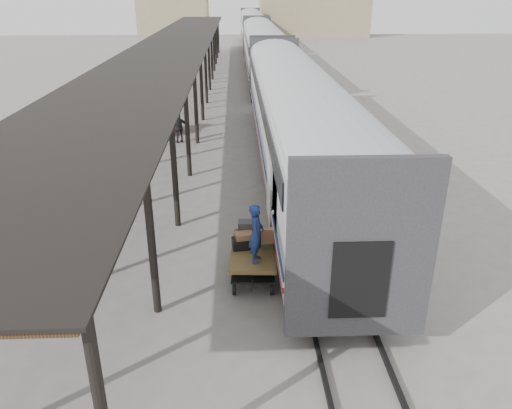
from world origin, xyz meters
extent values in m
plane|color=slate|center=(0.00, 0.00, 0.00)|extent=(160.00, 160.00, 0.00)
cube|color=silver|center=(3.20, 8.00, 2.60)|extent=(3.00, 24.00, 2.90)
cube|color=#28282B|center=(3.20, -3.90, 2.60)|extent=(3.04, 0.22, 3.50)
cube|color=black|center=(1.68, 8.00, 3.50)|extent=(0.04, 22.08, 0.65)
cube|color=black|center=(3.20, 8.00, 0.90)|extent=(2.55, 23.04, 0.50)
cube|color=silver|center=(3.20, 34.00, 2.60)|extent=(3.00, 24.00, 2.90)
cube|color=#28282B|center=(3.20, 22.10, 2.60)|extent=(3.04, 0.22, 3.50)
cube|color=black|center=(1.68, 34.00, 3.50)|extent=(0.04, 22.08, 0.65)
cube|color=black|center=(3.20, 34.00, 0.90)|extent=(2.55, 23.04, 0.50)
cube|color=silver|center=(3.20, 60.00, 2.60)|extent=(3.00, 24.00, 2.90)
cube|color=#28282B|center=(3.20, 48.10, 2.60)|extent=(3.04, 0.22, 3.50)
cube|color=black|center=(1.68, 60.00, 3.50)|extent=(0.04, 22.08, 0.65)
cube|color=black|center=(3.20, 60.00, 0.90)|extent=(2.55, 23.04, 0.50)
cube|color=black|center=(1.95, -0.50, 2.15)|extent=(0.50, 1.70, 2.00)
imported|color=white|center=(1.95, -0.50, 2.01)|extent=(0.72, 0.89, 1.72)
cube|color=#91613E|center=(1.55, -0.65, 1.40)|extent=(0.57, 0.25, 0.42)
cube|color=#422B19|center=(-3.40, 24.00, 4.00)|extent=(4.60, 64.00, 0.18)
cube|color=black|center=(-3.40, 24.00, 4.12)|extent=(4.90, 64.30, 0.06)
cylinder|color=black|center=(-5.45, 24.00, 2.00)|extent=(0.20, 0.20, 4.00)
cylinder|color=black|center=(-5.45, 55.00, 2.00)|extent=(0.20, 0.20, 4.00)
cylinder|color=black|center=(-1.35, -7.00, 2.00)|extent=(0.20, 0.20, 4.00)
cylinder|color=black|center=(-1.35, 24.00, 2.00)|extent=(0.20, 0.20, 4.00)
cylinder|color=black|center=(-1.35, 55.00, 2.00)|extent=(0.20, 0.20, 4.00)
cube|color=black|center=(2.48, 34.00, 0.06)|extent=(0.10, 150.00, 0.12)
cube|color=black|center=(3.92, 34.00, 0.06)|extent=(0.10, 150.00, 0.12)
cube|color=tan|center=(14.00, 78.00, 4.00)|extent=(18.00, 10.00, 8.00)
cube|color=tan|center=(-10.00, 82.00, 3.00)|extent=(12.00, 8.00, 6.00)
cube|color=brown|center=(1.15, -0.39, 0.80)|extent=(1.39, 2.47, 0.12)
cube|color=black|center=(1.15, -0.39, 0.45)|extent=(1.28, 2.36, 0.06)
cylinder|color=black|center=(0.60, -1.31, 0.20)|extent=(0.10, 0.40, 0.40)
cylinder|color=black|center=(1.60, -1.37, 0.20)|extent=(0.10, 0.40, 0.40)
cylinder|color=black|center=(0.71, 0.59, 0.20)|extent=(0.10, 0.40, 0.40)
cylinder|color=black|center=(1.71, 0.53, 0.20)|extent=(0.10, 0.40, 0.40)
cube|color=#373739|center=(0.98, 0.21, 0.98)|extent=(0.70, 0.50, 0.23)
cube|color=#91613E|center=(1.53, 0.26, 0.97)|extent=(0.68, 0.56, 0.21)
cube|color=black|center=(0.88, -0.29, 0.99)|extent=(0.69, 0.52, 0.26)
cube|color=#454C2D|center=(1.44, -0.28, 0.95)|extent=(0.50, 0.36, 0.18)
cube|color=#442B1B|center=(0.98, 0.13, 1.17)|extent=(0.55, 0.43, 0.18)
cube|color=#91613E|center=(0.90, -0.26, 1.20)|extent=(0.53, 0.42, 0.19)
cube|color=#373739|center=(0.99, 0.13, 1.37)|extent=(0.53, 0.40, 0.18)
cube|color=black|center=(1.38, -0.29, 1.11)|extent=(0.44, 0.36, 0.14)
cube|color=maroon|center=(-3.10, 14.94, 0.54)|extent=(1.08, 1.58, 0.88)
cube|color=maroon|center=(-3.05, 15.33, 1.13)|extent=(0.91, 0.70, 0.34)
cylinder|color=black|center=(-3.57, 14.46, 0.18)|extent=(0.17, 0.37, 0.35)
cylinder|color=black|center=(-2.79, 14.35, 0.18)|extent=(0.17, 0.37, 0.35)
cylinder|color=black|center=(-3.42, 15.53, 0.18)|extent=(0.17, 0.37, 0.35)
cylinder|color=black|center=(-2.64, 15.42, 0.18)|extent=(0.17, 0.37, 0.35)
imported|color=navy|center=(1.20, -1.04, 1.67)|extent=(0.47, 0.64, 1.62)
imported|color=black|center=(-2.28, 13.10, 0.80)|extent=(1.02, 0.70, 1.61)
camera|label=1|loc=(0.72, -12.65, 7.55)|focal=35.00mm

